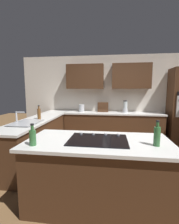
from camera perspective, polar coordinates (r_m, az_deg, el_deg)
ground_plane at (r=3.40m, az=10.04°, el=-19.56°), size 14.00×14.00×0.00m
wall_back at (r=5.06m, az=8.75°, el=6.69°), size 6.00×0.44×2.60m
lower_cabinets_back at (r=4.87m, az=8.20°, el=-5.65°), size 2.80×0.60×0.86m
countertop_back at (r=4.79m, az=8.31°, el=-0.40°), size 2.84×0.64×0.04m
lower_cabinets_side at (r=4.10m, az=-16.79°, el=-8.49°), size 0.60×2.90×0.86m
countertop_side at (r=4.00m, az=-17.04°, el=-2.28°), size 0.64×2.94×0.04m
island_base at (r=2.34m, az=2.93°, el=-20.98°), size 1.81×0.86×0.86m
island_top at (r=2.16m, az=3.01°, el=-10.45°), size 1.89×0.94×0.04m
sink_unit at (r=3.44m, az=-21.58°, el=-3.43°), size 0.46×0.70×0.23m
cooktop at (r=2.16m, az=3.03°, el=-9.71°), size 0.76×0.56×0.03m
blender at (r=4.83m, az=12.50°, el=1.62°), size 0.15×0.15×0.35m
spice_rack at (r=4.85m, az=4.79°, el=1.72°), size 0.32×0.11×0.29m
kettle at (r=4.90m, az=-2.85°, el=1.38°), size 0.16×0.16×0.22m
dish_soap_bottle at (r=3.82m, az=-17.39°, el=-0.49°), size 0.07×0.07×0.32m
oil_bottle at (r=2.05m, az=-19.44°, el=-8.29°), size 0.08×0.08×0.26m
second_bottle at (r=2.07m, az=22.73°, el=-7.70°), size 0.08×0.08×0.31m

